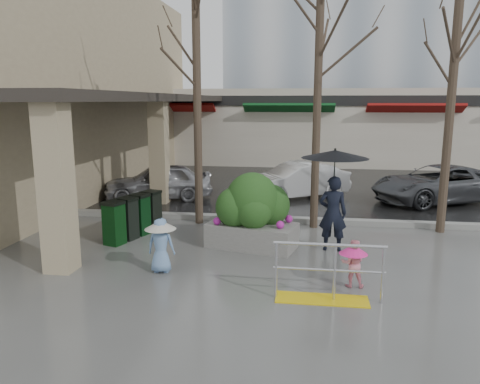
% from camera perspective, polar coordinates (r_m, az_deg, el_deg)
% --- Properties ---
extents(ground, '(120.00, 120.00, 0.00)m').
position_cam_1_polar(ground, '(9.61, 1.87, -9.65)').
color(ground, '#51514F').
rests_on(ground, ground).
extents(street_asphalt, '(120.00, 36.00, 0.01)m').
position_cam_1_polar(street_asphalt, '(31.14, 6.42, 4.75)').
color(street_asphalt, black).
rests_on(street_asphalt, ground).
extents(curb, '(120.00, 0.30, 0.15)m').
position_cam_1_polar(curb, '(13.39, 3.79, -3.32)').
color(curb, gray).
rests_on(curb, ground).
extents(near_building, '(6.00, 18.00, 8.00)m').
position_cam_1_polar(near_building, '(19.67, -22.77, 11.99)').
color(near_building, tan).
rests_on(near_building, ground).
extents(canopy_slab, '(2.80, 18.00, 0.25)m').
position_cam_1_polar(canopy_slab, '(17.90, -10.82, 11.61)').
color(canopy_slab, '#2D2823').
rests_on(canopy_slab, pillar_front).
extents(pillar_front, '(0.55, 0.55, 3.50)m').
position_cam_1_polar(pillar_front, '(9.89, -21.50, 0.69)').
color(pillar_front, tan).
rests_on(pillar_front, ground).
extents(pillar_back, '(0.55, 0.55, 3.50)m').
position_cam_1_polar(pillar_back, '(15.80, -9.83, 4.92)').
color(pillar_back, tan).
rests_on(pillar_back, ground).
extents(storefront_row, '(34.00, 6.74, 4.00)m').
position_cam_1_polar(storefront_row, '(26.96, 10.52, 7.95)').
color(storefront_row, beige).
rests_on(storefront_row, ground).
extents(handrail, '(1.90, 0.50, 1.03)m').
position_cam_1_polar(handrail, '(8.31, 10.44, -10.45)').
color(handrail, yellow).
rests_on(handrail, ground).
extents(tree_west, '(3.20, 3.20, 6.80)m').
position_cam_1_polar(tree_west, '(13.00, -5.37, 18.48)').
color(tree_west, '#382B21').
rests_on(tree_west, ground).
extents(tree_midwest, '(3.20, 3.20, 7.00)m').
position_cam_1_polar(tree_midwest, '(12.67, 9.69, 19.25)').
color(tree_midwest, '#382B21').
rests_on(tree_midwest, ground).
extents(tree_mideast, '(3.20, 3.20, 6.50)m').
position_cam_1_polar(tree_mideast, '(13.10, 24.85, 16.49)').
color(tree_mideast, '#382B21').
rests_on(tree_mideast, ground).
extents(woman, '(1.52, 1.52, 2.37)m').
position_cam_1_polar(woman, '(10.75, 11.37, 0.76)').
color(woman, black).
rests_on(woman, ground).
extents(child_pink, '(0.53, 0.53, 0.90)m').
position_cam_1_polar(child_pink, '(8.95, 13.62, -7.99)').
color(child_pink, pink).
rests_on(child_pink, ground).
extents(child_blue, '(0.63, 0.63, 1.12)m').
position_cam_1_polar(child_blue, '(9.51, -9.63, -5.80)').
color(child_blue, '#7096C7').
rests_on(child_blue, ground).
extents(planter, '(2.22, 1.47, 1.78)m').
position_cam_1_polar(planter, '(10.93, 1.55, -2.42)').
color(planter, gray).
rests_on(planter, ground).
extents(news_boxes, '(0.99, 1.93, 1.06)m').
position_cam_1_polar(news_boxes, '(12.12, -12.82, -2.91)').
color(news_boxes, '#0C3612').
rests_on(news_boxes, ground).
extents(car_a, '(3.97, 2.49, 1.26)m').
position_cam_1_polar(car_a, '(16.56, -9.91, 1.28)').
color(car_a, '#A8A8AD').
rests_on(car_a, ground).
extents(car_b, '(3.92, 3.23, 1.26)m').
position_cam_1_polar(car_b, '(16.63, 6.89, 1.41)').
color(car_b, silver).
rests_on(car_b, ground).
extents(car_c, '(4.99, 3.76, 1.26)m').
position_cam_1_polar(car_c, '(17.17, 23.02, 0.91)').
color(car_c, '#4F5156').
rests_on(car_c, ground).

